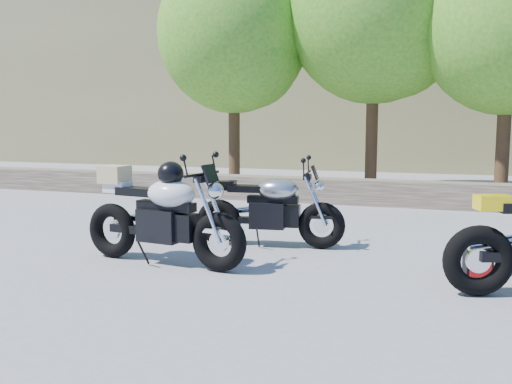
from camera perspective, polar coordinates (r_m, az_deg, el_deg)
ground at (r=6.72m, az=-4.43°, el=-7.29°), size 90.00×90.00×0.00m
stone_wall at (r=11.84m, az=6.17°, el=0.18°), size 22.00×0.55×0.50m
hillside at (r=34.47m, az=20.21°, el=16.41°), size 80.00×30.00×15.00m
tree_decid_left at (r=14.16m, az=-1.92°, el=15.08°), size 3.67×3.67×5.62m
tree_decid_mid at (r=13.82m, az=12.19°, el=16.83°), size 4.08×4.08×6.24m
silver_bike at (r=7.58m, az=1.45°, el=-1.83°), size 2.01×0.64×1.01m
white_bike at (r=6.72m, az=-9.41°, el=-2.18°), size 2.19×0.69×1.21m
backpack at (r=6.69m, az=21.34°, el=-6.20°), size 0.32×0.29×0.38m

